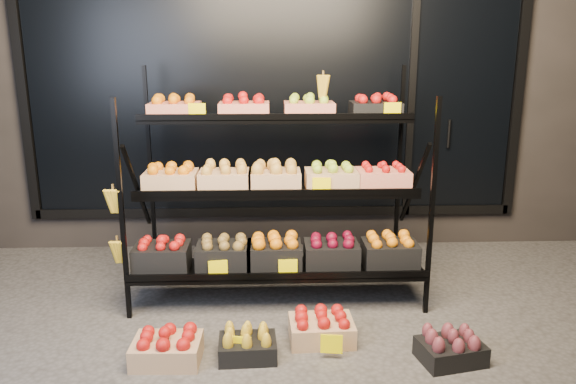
{
  "coord_description": "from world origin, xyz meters",
  "views": [
    {
      "loc": [
        -0.07,
        -3.37,
        1.81
      ],
      "look_at": [
        0.08,
        0.55,
        0.78
      ],
      "focal_mm": 35.0,
      "sensor_mm": 36.0,
      "label": 1
    }
  ],
  "objects_px": {
    "floor_crate_left": "(167,347)",
    "floor_crate_midleft": "(248,344)",
    "display_rack": "(275,190)",
    "floor_crate_midright": "(321,327)"
  },
  "relations": [
    {
      "from": "floor_crate_left",
      "to": "floor_crate_midleft",
      "type": "xyz_separation_m",
      "value": [
        0.47,
        0.03,
        -0.01
      ]
    },
    {
      "from": "display_rack",
      "to": "floor_crate_midright",
      "type": "distance_m",
      "value": 1.08
    },
    {
      "from": "floor_crate_midleft",
      "to": "floor_crate_midright",
      "type": "bearing_deg",
      "value": 19.02
    },
    {
      "from": "floor_crate_midleft",
      "to": "display_rack",
      "type": "bearing_deg",
      "value": 76.63
    },
    {
      "from": "floor_crate_left",
      "to": "floor_crate_midleft",
      "type": "bearing_deg",
      "value": 5.05
    },
    {
      "from": "floor_crate_left",
      "to": "floor_crate_midleft",
      "type": "distance_m",
      "value": 0.47
    },
    {
      "from": "display_rack",
      "to": "floor_crate_midright",
      "type": "bearing_deg",
      "value": -70.58
    },
    {
      "from": "floor_crate_left",
      "to": "display_rack",
      "type": "bearing_deg",
      "value": 58.21
    },
    {
      "from": "display_rack",
      "to": "floor_crate_midleft",
      "type": "distance_m",
      "value": 1.2
    },
    {
      "from": "floor_crate_left",
      "to": "floor_crate_midright",
      "type": "relative_size",
      "value": 0.99
    }
  ]
}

